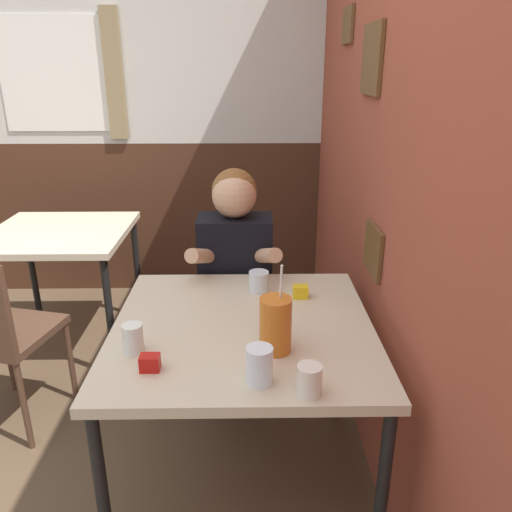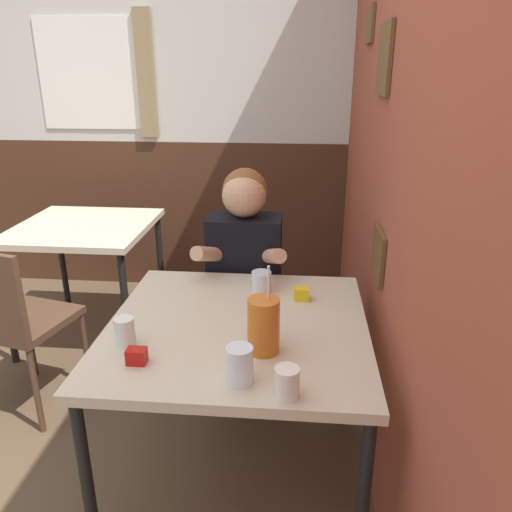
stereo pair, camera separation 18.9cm
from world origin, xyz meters
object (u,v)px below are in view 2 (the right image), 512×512
main_table (238,339)px  chair_near_window (11,316)px  person_seated (245,285)px  background_table (85,237)px  cocktail_pitcher (263,325)px

main_table → chair_near_window: bearing=161.6°
person_seated → background_table: bearing=152.6°
chair_near_window → cocktail_pitcher: bearing=-10.2°
main_table → person_seated: (-0.04, 0.60, -0.05)m
chair_near_window → person_seated: size_ratio=0.75×
person_seated → cocktail_pitcher: person_seated is taller
chair_near_window → cocktail_pitcher: size_ratio=2.89×
main_table → cocktail_pitcher: size_ratio=3.06×
person_seated → cocktail_pitcher: 0.81m
background_table → person_seated: 1.14m
person_seated → cocktail_pitcher: size_ratio=3.87×
background_table → chair_near_window: size_ratio=0.88×
cocktail_pitcher → chair_near_window: bearing=155.9°
chair_near_window → cocktail_pitcher: cocktail_pitcher is taller
main_table → background_table: 1.54m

